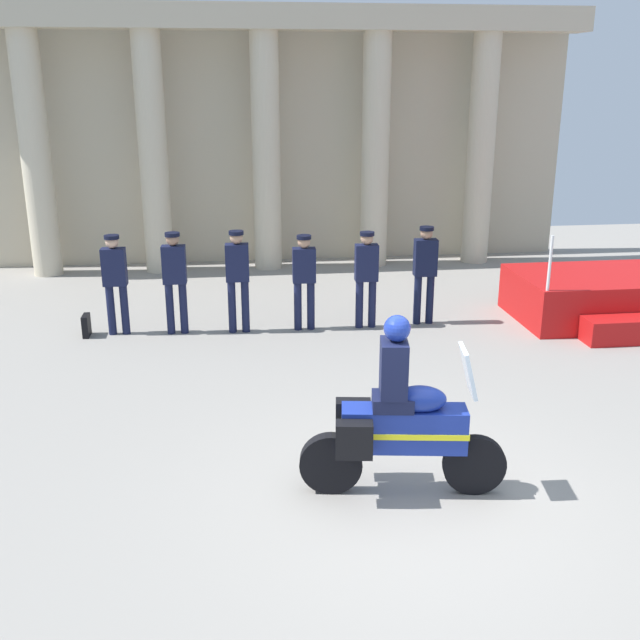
{
  "coord_description": "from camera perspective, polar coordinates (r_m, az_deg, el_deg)",
  "views": [
    {
      "loc": [
        -1.81,
        -6.29,
        4.02
      ],
      "look_at": [
        -0.63,
        2.95,
        1.01
      ],
      "focal_mm": 41.73,
      "sensor_mm": 36.0,
      "label": 1
    }
  ],
  "objects": [
    {
      "name": "officer_in_row_1",
      "position": [
        12.35,
        -11.08,
        3.43
      ],
      "size": [
        0.39,
        0.24,
        1.7
      ],
      "rotation": [
        0.0,
        0.0,
        3.11
      ],
      "color": "#141938",
      "rests_on": "ground_plane"
    },
    {
      "name": "reviewing_stand",
      "position": [
        13.86,
        20.5,
        1.56
      ],
      "size": [
        2.79,
        2.46,
        1.7
      ],
      "color": "#B71414",
      "rests_on": "ground_plane"
    },
    {
      "name": "officer_in_row_4",
      "position": [
        12.47,
        3.58,
        3.71
      ],
      "size": [
        0.39,
        0.24,
        1.65
      ],
      "rotation": [
        0.0,
        0.0,
        3.11
      ],
      "color": "#141938",
      "rests_on": "ground_plane"
    },
    {
      "name": "colonnade_backdrop",
      "position": [
        16.93,
        -4.3,
        14.63
      ],
      "size": [
        13.88,
        1.45,
        5.52
      ],
      "color": "#B6AB91",
      "rests_on": "ground_plane"
    },
    {
      "name": "officer_in_row_2",
      "position": [
        12.26,
        -6.34,
        3.59
      ],
      "size": [
        0.39,
        0.24,
        1.71
      ],
      "rotation": [
        0.0,
        0.0,
        3.11
      ],
      "color": "#141938",
      "rests_on": "ground_plane"
    },
    {
      "name": "officer_in_row_0",
      "position": [
        12.54,
        -15.45,
        3.23
      ],
      "size": [
        0.39,
        0.24,
        1.67
      ],
      "rotation": [
        0.0,
        0.0,
        3.11
      ],
      "color": "#141938",
      "rests_on": "ground_plane"
    },
    {
      "name": "officer_in_row_3",
      "position": [
        12.34,
        -1.22,
        3.5
      ],
      "size": [
        0.39,
        0.24,
        1.61
      ],
      "rotation": [
        0.0,
        0.0,
        3.11
      ],
      "color": "#141938",
      "rests_on": "ground_plane"
    },
    {
      "name": "officer_in_row_5",
      "position": [
        12.76,
        8.06,
        4.03
      ],
      "size": [
        0.39,
        0.24,
        1.69
      ],
      "rotation": [
        0.0,
        0.0,
        3.11
      ],
      "color": "black",
      "rests_on": "ground_plane"
    },
    {
      "name": "motorcycle_with_rider",
      "position": [
        7.48,
        5.92,
        -7.74
      ],
      "size": [
        2.08,
        0.75,
        1.9
      ],
      "rotation": [
        0.0,
        0.0,
        -0.15
      ],
      "color": "black",
      "rests_on": "ground_plane"
    },
    {
      "name": "briefcase_on_ground",
      "position": [
        12.8,
        -17.48,
        -0.41
      ],
      "size": [
        0.1,
        0.32,
        0.36
      ],
      "primitive_type": "cube",
      "color": "black",
      "rests_on": "ground_plane"
    },
    {
      "name": "ground_plane",
      "position": [
        7.69,
        7.7,
        -13.83
      ],
      "size": [
        28.0,
        28.0,
        0.0
      ],
      "primitive_type": "plane",
      "color": "gray"
    }
  ]
}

